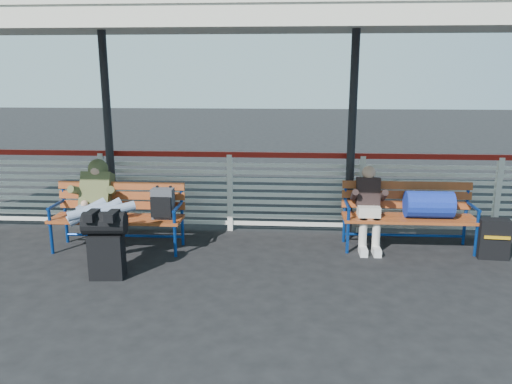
# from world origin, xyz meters

# --- Properties ---
(ground) EXTENTS (60.00, 60.00, 0.00)m
(ground) POSITION_xyz_m (0.00, 0.00, 0.00)
(ground) COLOR black
(ground) RESTS_ON ground
(fence) EXTENTS (12.08, 0.08, 1.24)m
(fence) POSITION_xyz_m (0.00, 1.90, 0.66)
(fence) COLOR silver
(fence) RESTS_ON ground
(canopy) EXTENTS (12.60, 3.60, 3.16)m
(canopy) POSITION_xyz_m (-0.00, 0.87, 3.04)
(canopy) COLOR silver
(canopy) RESTS_ON ground
(luggage_stack) EXTENTS (0.52, 0.32, 0.82)m
(luggage_stack) POSITION_xyz_m (-1.24, -0.06, 0.45)
(luggage_stack) COLOR black
(luggage_stack) RESTS_ON ground
(bench_left) EXTENTS (1.80, 0.56, 0.92)m
(bench_left) POSITION_xyz_m (-1.28, 0.98, 0.58)
(bench_left) COLOR #A64C20
(bench_left) RESTS_ON ground
(bench_right) EXTENTS (1.80, 0.56, 0.92)m
(bench_right) POSITION_xyz_m (2.70, 1.23, 0.61)
(bench_right) COLOR #A64C20
(bench_right) RESTS_ON ground
(traveler_man) EXTENTS (0.93, 1.64, 0.77)m
(traveler_man) POSITION_xyz_m (-1.59, 0.63, 0.70)
(traveler_man) COLOR #8B9EBB
(traveler_man) RESTS_ON ground
(companion_person) EXTENTS (0.32, 0.66, 1.15)m
(companion_person) POSITION_xyz_m (2.01, 1.23, 0.60)
(companion_person) COLOR beige
(companion_person) RESTS_ON ground
(suitcase_side) EXTENTS (0.40, 0.26, 0.53)m
(suitcase_side) POSITION_xyz_m (3.61, 0.94, 0.27)
(suitcase_side) COLOR black
(suitcase_side) RESTS_ON ground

